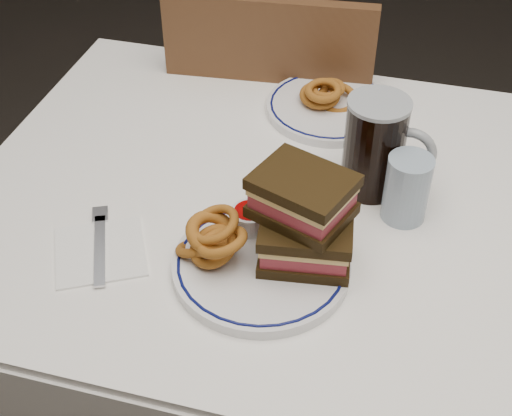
% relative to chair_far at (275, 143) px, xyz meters
% --- Properties ---
extents(dining_table, '(1.27, 0.87, 0.75)m').
position_rel_chair_far_xyz_m(dining_table, '(0.23, -0.48, 0.14)').
color(dining_table, white).
rests_on(dining_table, floor).
extents(chair_far, '(0.47, 0.47, 0.92)m').
position_rel_chair_far_xyz_m(chair_far, '(0.00, 0.00, 0.00)').
color(chair_far, '#422615').
rests_on(chair_far, floor).
extents(main_plate, '(0.27, 0.27, 0.02)m').
position_rel_chair_far_xyz_m(main_plate, '(0.14, -0.65, 0.26)').
color(main_plate, white).
rests_on(main_plate, dining_table).
extents(reuben_sandwich, '(0.16, 0.15, 0.14)m').
position_rel_chair_far_xyz_m(reuben_sandwich, '(0.19, -0.62, 0.33)').
color(reuben_sandwich, black).
rests_on(reuben_sandwich, main_plate).
extents(onion_rings_main, '(0.13, 0.10, 0.11)m').
position_rel_chair_far_xyz_m(onion_rings_main, '(0.06, -0.66, 0.30)').
color(onion_rings_main, '#67310D').
rests_on(onion_rings_main, main_plate).
extents(ketchup_ramekin, '(0.06, 0.06, 0.03)m').
position_rel_chair_far_xyz_m(ketchup_ramekin, '(0.10, -0.58, 0.28)').
color(ketchup_ramekin, white).
rests_on(ketchup_ramekin, main_plate).
extents(beer_mug, '(0.15, 0.10, 0.17)m').
position_rel_chair_far_xyz_m(beer_mug, '(0.27, -0.42, 0.33)').
color(beer_mug, black).
rests_on(beer_mug, dining_table).
extents(water_glass, '(0.07, 0.07, 0.11)m').
position_rel_chair_far_xyz_m(water_glass, '(0.33, -0.48, 0.30)').
color(water_glass, '#8EA3B8').
rests_on(water_glass, dining_table).
extents(far_plate, '(0.25, 0.25, 0.02)m').
position_rel_chair_far_xyz_m(far_plate, '(0.16, -0.20, 0.26)').
color(far_plate, white).
rests_on(far_plate, dining_table).
extents(onion_rings_far, '(0.11, 0.10, 0.06)m').
position_rel_chair_far_xyz_m(onion_rings_far, '(0.15, -0.20, 0.28)').
color(onion_rings_far, '#67310D').
rests_on(onion_rings_far, far_plate).
extents(napkin_fork, '(0.18, 0.19, 0.01)m').
position_rel_chair_far_xyz_m(napkin_fork, '(-0.11, -0.68, 0.25)').
color(napkin_fork, white).
rests_on(napkin_fork, dining_table).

